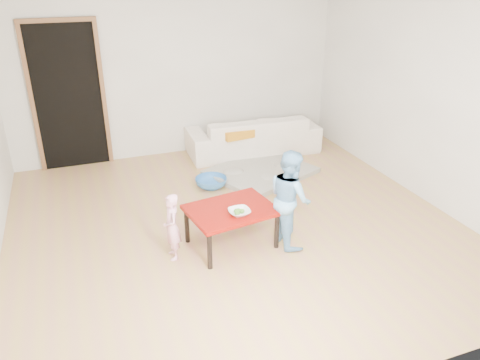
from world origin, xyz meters
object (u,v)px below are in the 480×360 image
sofa (253,134)px  basin (211,183)px  red_table (231,227)px  child_blue (290,198)px  child_pink (172,227)px  bowl (239,212)px

sofa → basin: bearing=47.6°
red_table → basin: (0.22, 1.44, -0.15)m
child_blue → sofa: bearing=-14.6°
sofa → child_blue: 2.69m
red_table → child_pink: 0.65m
child_blue → red_table: bearing=74.3°
sofa → red_table: (-1.23, -2.45, -0.08)m
sofa → child_pink: bearing=55.6°
red_table → bowl: bowl is taller
sofa → child_pink: child_pink is taller
sofa → red_table: bearing=66.1°
red_table → bowl: 0.29m
sofa → red_table: size_ratio=2.32×
basin → child_blue: bearing=-76.6°
child_blue → basin: 1.71m
sofa → child_blue: (-0.63, -2.61, 0.23)m
sofa → basin: (-1.01, -1.01, -0.23)m
sofa → red_table: 2.74m
red_table → sofa: bearing=63.4°
child_pink → child_blue: (1.23, -0.14, 0.17)m
red_table → bowl: size_ratio=4.04×
red_table → child_blue: size_ratio=0.83×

